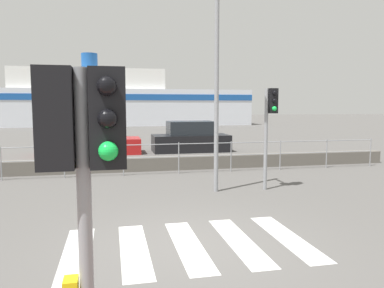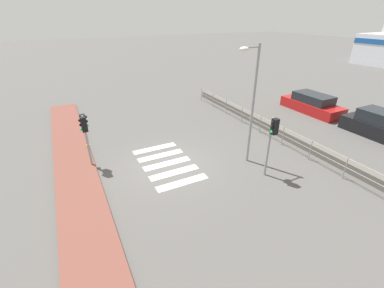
{
  "view_description": "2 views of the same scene",
  "coord_description": "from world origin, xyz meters",
  "px_view_note": "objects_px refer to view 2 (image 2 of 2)",
  "views": [
    {
      "loc": [
        -1.31,
        -5.96,
        2.35
      ],
      "look_at": [
        0.42,
        2.0,
        1.5
      ],
      "focal_mm": 35.0,
      "sensor_mm": 36.0,
      "label": 1
    },
    {
      "loc": [
        10.17,
        -3.83,
        6.61
      ],
      "look_at": [
        0.68,
        1.0,
        1.2
      ],
      "focal_mm": 24.0,
      "sensor_mm": 36.0,
      "label": 2
    }
  ],
  "objects_px": {
    "traffic_light_far": "(272,135)",
    "streetlamp": "(251,93)",
    "parked_car_red": "(312,104)",
    "parked_car_black": "(379,126)",
    "traffic_light_near": "(85,128)"
  },
  "relations": [
    {
      "from": "parked_car_black",
      "to": "traffic_light_far",
      "type": "bearing_deg",
      "value": -87.9
    },
    {
      "from": "traffic_light_far",
      "to": "parked_car_black",
      "type": "height_order",
      "value": "traffic_light_far"
    },
    {
      "from": "parked_car_red",
      "to": "parked_car_black",
      "type": "distance_m",
      "value": 4.85
    },
    {
      "from": "traffic_light_far",
      "to": "parked_car_black",
      "type": "xyz_separation_m",
      "value": [
        -0.33,
        8.94,
        -1.41
      ]
    },
    {
      "from": "streetlamp",
      "to": "parked_car_black",
      "type": "bearing_deg",
      "value": 82.58
    },
    {
      "from": "parked_car_red",
      "to": "streetlamp",
      "type": "bearing_deg",
      "value": -67.92
    },
    {
      "from": "traffic_light_near",
      "to": "parked_car_black",
      "type": "distance_m",
      "value": 16.49
    },
    {
      "from": "streetlamp",
      "to": "parked_car_red",
      "type": "height_order",
      "value": "streetlamp"
    },
    {
      "from": "parked_car_black",
      "to": "streetlamp",
      "type": "bearing_deg",
      "value": -97.42
    },
    {
      "from": "traffic_light_far",
      "to": "streetlamp",
      "type": "distance_m",
      "value": 2.07
    },
    {
      "from": "traffic_light_near",
      "to": "traffic_light_far",
      "type": "height_order",
      "value": "traffic_light_far"
    },
    {
      "from": "traffic_light_near",
      "to": "parked_car_black",
      "type": "xyz_separation_m",
      "value": [
        4.14,
        15.9,
        -1.37
      ]
    },
    {
      "from": "traffic_light_far",
      "to": "streetlamp",
      "type": "bearing_deg",
      "value": -175.89
    },
    {
      "from": "parked_car_black",
      "to": "parked_car_red",
      "type": "bearing_deg",
      "value": 180.0
    },
    {
      "from": "parked_car_red",
      "to": "parked_car_black",
      "type": "xyz_separation_m",
      "value": [
        4.85,
        -0.0,
        0.08
      ]
    }
  ]
}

